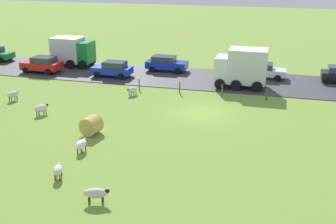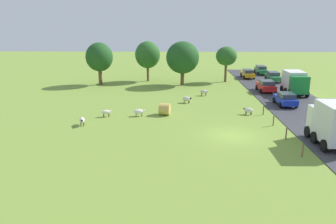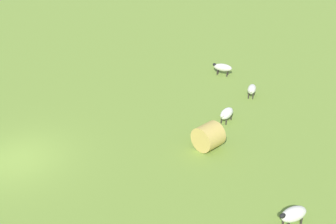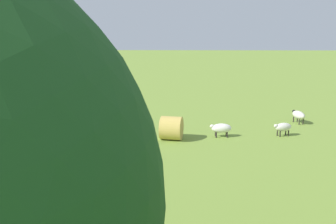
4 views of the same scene
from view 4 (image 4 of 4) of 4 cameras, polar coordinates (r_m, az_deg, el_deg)
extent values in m
plane|color=olive|center=(27.91, -11.87, -0.13)|extent=(160.00, 160.00, 0.00)
ellipsoid|color=white|center=(21.41, 7.87, -2.38)|extent=(1.13, 0.59, 0.52)
ellipsoid|color=silver|center=(21.30, 6.51, -2.10)|extent=(0.27, 0.20, 0.20)
cylinder|color=#2D2823|center=(21.31, 7.12, -3.38)|extent=(0.07, 0.07, 0.30)
cylinder|color=#2D2823|center=(21.58, 6.99, -3.18)|extent=(0.07, 0.07, 0.30)
cylinder|color=#2D2823|center=(21.42, 8.71, -3.35)|extent=(0.07, 0.07, 0.30)
cylinder|color=#2D2823|center=(21.69, 8.56, -3.15)|extent=(0.07, 0.07, 0.30)
ellipsoid|color=silver|center=(15.89, -9.21, -7.53)|extent=(1.24, 0.99, 0.55)
ellipsoid|color=black|center=(16.17, -10.72, -6.78)|extent=(0.31, 0.28, 0.20)
cylinder|color=#2D2823|center=(16.09, -10.37, -8.71)|extent=(0.07, 0.07, 0.31)
cylinder|color=#2D2823|center=(16.31, -9.71, -8.39)|extent=(0.07, 0.07, 0.31)
cylinder|color=#2D2823|center=(15.73, -8.61, -9.13)|extent=(0.07, 0.07, 0.31)
cylinder|color=#2D2823|center=(15.96, -7.95, -8.80)|extent=(0.07, 0.07, 0.31)
cylinder|color=#2D2823|center=(12.89, -23.08, -14.96)|extent=(0.07, 0.07, 0.35)
cylinder|color=#2D2823|center=(13.07, -22.27, -14.48)|extent=(0.07, 0.07, 0.35)
ellipsoid|color=silver|center=(22.54, -23.28, -2.57)|extent=(1.14, 0.93, 0.51)
ellipsoid|color=brown|center=(22.13, -22.55, -2.46)|extent=(0.31, 0.28, 0.20)
cylinder|color=#2D2823|center=(22.48, -22.50, -3.42)|extent=(0.07, 0.07, 0.29)
cylinder|color=#2D2823|center=(22.32, -23.06, -3.58)|extent=(0.07, 0.07, 0.29)
cylinder|color=#2D2823|center=(22.92, -23.36, -3.21)|extent=(0.07, 0.07, 0.29)
ellipsoid|color=beige|center=(25.59, 18.67, -0.41)|extent=(0.78, 1.28, 0.49)
ellipsoid|color=black|center=(26.04, 18.04, 0.09)|extent=(0.24, 0.30, 0.20)
cylinder|color=#2D2823|center=(25.87, 17.98, -1.05)|extent=(0.07, 0.07, 0.35)
cylinder|color=#2D2823|center=(26.01, 18.49, -1.01)|extent=(0.07, 0.07, 0.35)
cylinder|color=#2D2823|center=(25.32, 18.74, -1.38)|extent=(0.07, 0.07, 0.35)
cylinder|color=#2D2823|center=(25.47, 19.26, -1.34)|extent=(0.07, 0.07, 0.35)
ellipsoid|color=silver|center=(22.33, 16.60, -2.14)|extent=(1.09, 0.78, 0.47)
ellipsoid|color=silver|center=(22.04, 15.62, -1.98)|extent=(0.31, 0.26, 0.20)
cylinder|color=#2D2823|center=(22.16, 16.16, -3.13)|extent=(0.07, 0.07, 0.33)
cylinder|color=#2D2823|center=(22.37, 15.79, -2.97)|extent=(0.07, 0.07, 0.33)
cylinder|color=#2D2823|center=(22.46, 17.31, -3.00)|extent=(0.07, 0.07, 0.33)
cylinder|color=#2D2823|center=(22.67, 16.93, -2.84)|extent=(0.07, 0.07, 0.33)
cylinder|color=tan|center=(20.70, 0.51, -2.38)|extent=(1.33, 1.44, 1.26)
cylinder|color=brown|center=(33.44, -17.64, 2.51)|extent=(0.12, 0.12, 1.08)
cylinder|color=brown|center=(29.97, -19.97, 1.27)|extent=(0.12, 0.12, 1.07)
cylinder|color=brown|center=(26.58, -22.90, -0.32)|extent=(0.12, 0.12, 1.03)
cylinder|color=black|center=(31.62, -22.73, 1.61)|extent=(0.30, 0.96, 0.96)
cylinder|color=black|center=(33.30, -21.43, 2.21)|extent=(0.30, 0.96, 0.96)
cylinder|color=black|center=(43.28, -22.08, 4.08)|extent=(0.22, 0.64, 0.64)
cylinder|color=black|center=(40.89, -23.55, 3.52)|extent=(0.22, 0.64, 0.64)
camera|label=1|loc=(40.27, 40.22, 17.08)|focal=45.36mm
camera|label=2|loc=(54.19, 0.10, 16.49)|focal=35.04mm
camera|label=3|loc=(19.95, -56.92, 23.77)|focal=46.64mm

